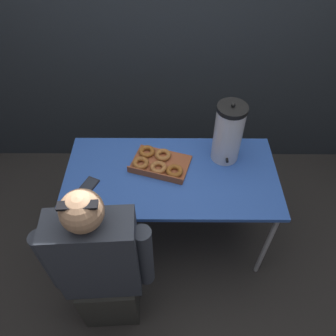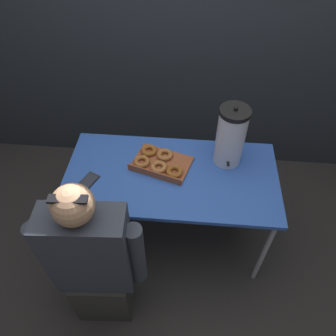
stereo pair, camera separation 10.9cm
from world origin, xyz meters
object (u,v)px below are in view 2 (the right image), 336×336
(donut_box, at_px, (159,162))
(coffee_urn, at_px, (231,136))
(cell_phone, at_px, (88,182))
(person_seated, at_px, (94,264))

(donut_box, height_order, coffee_urn, coffee_urn)
(cell_phone, bearing_deg, donut_box, 48.02)
(donut_box, bearing_deg, coffee_urn, 27.64)
(donut_box, xyz_separation_m, cell_phone, (-0.43, -0.19, -0.02))
(donut_box, distance_m, person_seated, 0.73)
(cell_phone, relative_size, person_seated, 0.13)
(coffee_urn, bearing_deg, cell_phone, -162.69)
(donut_box, distance_m, cell_phone, 0.47)
(coffee_urn, relative_size, person_seated, 0.35)
(cell_phone, bearing_deg, person_seated, -50.25)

